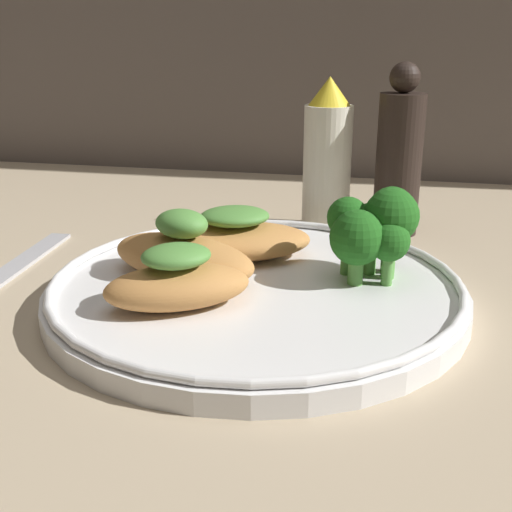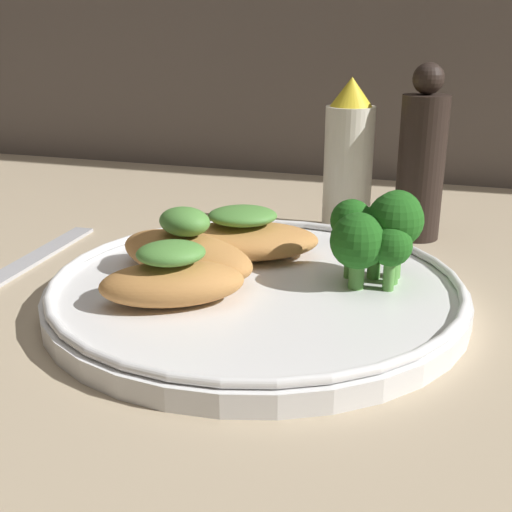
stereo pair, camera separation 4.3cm
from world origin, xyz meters
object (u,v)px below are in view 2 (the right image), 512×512
(broccoli_bunch, at_px, (379,230))
(pepper_grinder, at_px, (421,161))
(plate, at_px, (256,289))
(sauce_bottle, at_px, (348,160))

(broccoli_bunch, height_order, pepper_grinder, pepper_grinder)
(plate, distance_m, broccoli_bunch, 0.09)
(pepper_grinder, bearing_deg, sauce_bottle, 180.00)
(plate, bearing_deg, sauce_bottle, 81.92)
(plate, bearing_deg, pepper_grinder, 64.07)
(broccoli_bunch, bearing_deg, plate, -159.96)
(plate, xyz_separation_m, broccoli_bunch, (0.08, 0.03, 0.04))
(sauce_bottle, relative_size, pepper_grinder, 0.91)
(broccoli_bunch, relative_size, pepper_grinder, 0.42)
(plate, height_order, sauce_bottle, sauce_bottle)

